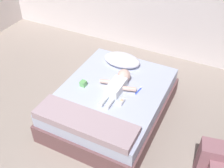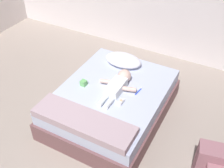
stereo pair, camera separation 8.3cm
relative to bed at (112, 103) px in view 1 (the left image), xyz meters
The scene contains 8 objects.
ground_plane 1.16m from the bed, 103.04° to the right, with size 8.00×8.00×0.00m, color gray.
bed is the anchor object (origin of this frame).
pillow 0.68m from the bed, 102.51° to the left, with size 0.55×0.34×0.16m.
baby 0.31m from the bed, 49.23° to the left, with size 0.52×0.69×0.18m.
toothbrush 0.42m from the bed, 23.59° to the left, with size 0.03×0.16×0.02m.
blanket 0.74m from the bed, 90.00° to the right, with size 1.22×0.36×0.09m.
toy_block 0.47m from the bed, 166.40° to the right, with size 0.08×0.08×0.07m.
baby_bottle 0.38m from the bed, 38.82° to the right, with size 0.05×0.11×0.07m.
Camera 1 is at (1.47, -1.34, 2.76)m, focal length 43.84 mm.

